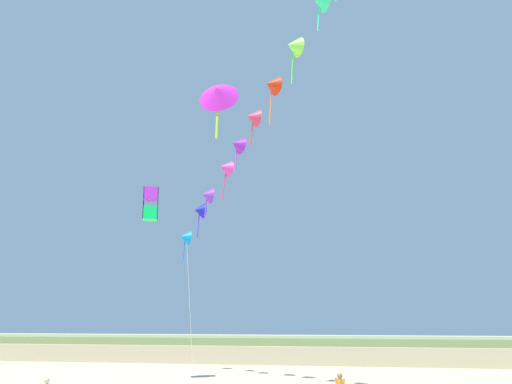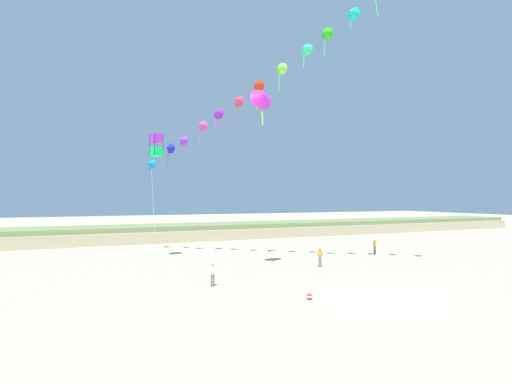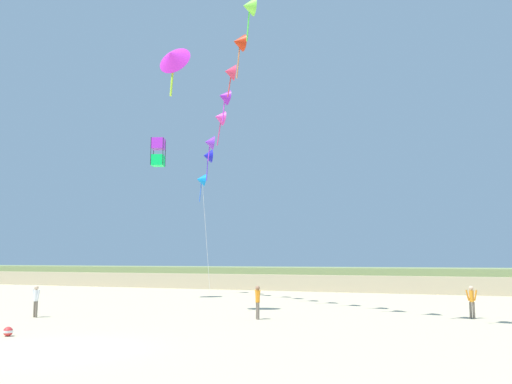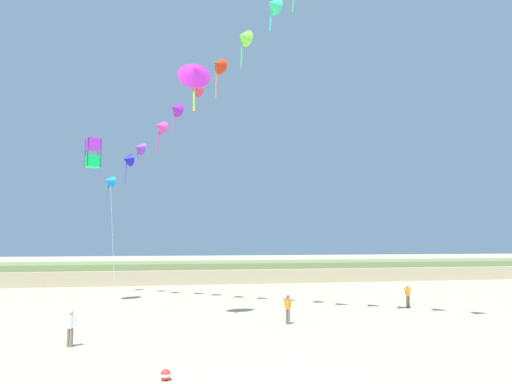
% 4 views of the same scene
% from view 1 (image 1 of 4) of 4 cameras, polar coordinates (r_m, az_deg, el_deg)
% --- Properties ---
extents(dune_ridge, '(120.00, 9.27, 2.13)m').
position_cam_1_polar(dune_ridge, '(50.76, 6.98, -16.13)').
color(dune_ridge, '#BFAE8B').
rests_on(dune_ridge, ground).
extents(kite_banner_string, '(19.92, 24.51, 25.69)m').
position_cam_1_polar(kite_banner_string, '(30.97, 2.83, 13.26)').
color(kite_banner_string, '#0E86EB').
extents(large_kite_low_lead, '(1.24, 1.24, 2.14)m').
position_cam_1_polar(large_kite_low_lead, '(36.15, -11.04, -1.24)').
color(large_kite_low_lead, '#0CEB5F').
extents(large_kite_mid_trail, '(1.96, 1.42, 3.33)m').
position_cam_1_polar(large_kite_mid_trail, '(26.40, -4.05, 10.36)').
color(large_kite_mid_trail, '#DB2ACD').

